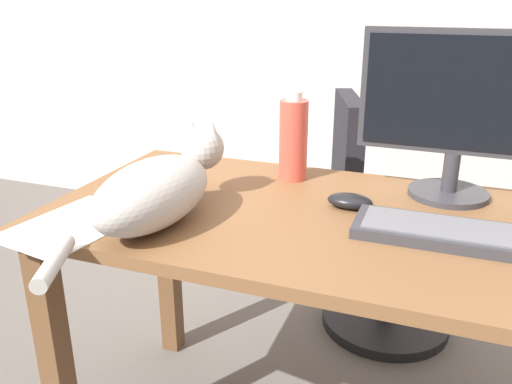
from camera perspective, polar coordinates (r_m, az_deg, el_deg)
desk at (r=1.31m, az=7.16°, el=-6.95°), size 1.32×0.69×0.72m
office_chair at (r=2.01m, az=13.00°, el=-4.63°), size 0.50×0.48×0.89m
monitor at (r=1.40m, az=20.90°, el=8.29°), size 0.48×0.20×0.41m
keyboard at (r=1.21m, az=20.96°, el=-4.26°), size 0.44×0.15×0.03m
cat at (r=1.21m, az=-10.36°, el=0.45°), size 0.22×0.61×0.20m
computer_mouse at (r=1.31m, az=10.01°, el=-0.96°), size 0.11×0.06×0.04m
paper_sheet at (r=1.27m, az=-18.95°, el=-3.32°), size 0.26×0.33×0.00m
water_bottle at (r=1.47m, az=4.01°, el=5.67°), size 0.08×0.08×0.24m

